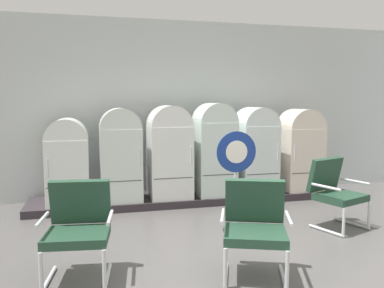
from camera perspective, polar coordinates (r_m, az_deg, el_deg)
The scene contains 13 objects.
ground at distance 4.30m, azimuth 10.30°, elevation -18.37°, with size 12.00×10.00×0.05m, color #504D4C.
back_wall at distance 7.39m, azimuth -1.30°, elevation 5.23°, with size 11.76×0.12×3.21m.
display_plinth at distance 6.99m, azimuth -0.10°, elevation -7.76°, with size 5.47×0.95×0.12m, color #2D272C.
refrigerator_0 at distance 6.56m, azimuth -17.64°, elevation -2.08°, with size 0.65×0.72×1.36m.
refrigerator_1 at distance 6.51m, azimuth -10.34°, elevation -1.14°, with size 0.66×0.63×1.52m.
refrigerator_2 at distance 6.64m, azimuth -3.29°, elevation -0.74°, with size 0.70×0.70×1.56m.
refrigerator_3 at distance 6.83m, azimuth 3.27°, elevation -0.33°, with size 0.65×0.69×1.60m.
refrigerator_4 at distance 7.11m, azimuth 9.23°, elevation -0.48°, with size 0.65×0.71×1.52m.
refrigerator_5 at distance 7.47m, azimuth 15.49°, elevation -0.49°, with size 0.70×0.63×1.49m.
armchair_left at distance 4.16m, azimuth -16.19°, elevation -11.15°, with size 0.73×0.70×0.96m.
armchair_right at distance 5.85m, azimuth 20.04°, elevation -6.21°, with size 0.80×0.80×0.96m.
armchair_center at distance 4.09m, azimuth 9.13°, elevation -11.29°, with size 0.81×0.80×0.96m.
sign_stand at distance 5.30m, azimuth 6.38°, elevation -5.11°, with size 0.55×0.32×1.36m.
Camera 1 is at (-1.65, -3.55, 1.77)m, focal length 36.70 mm.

